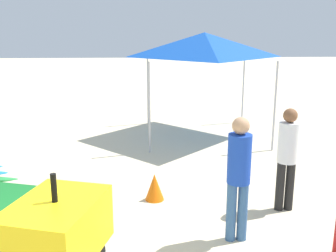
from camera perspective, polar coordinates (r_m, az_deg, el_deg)
name	(u,v)px	position (r m, az deg, el deg)	size (l,w,h in m)	color
lifeguard_near_left	(287,153)	(6.45, 17.29, -3.82)	(0.32, 0.32, 1.71)	black
lifeguard_near_center	(239,171)	(5.33, 10.44, -6.58)	(0.32, 0.32, 1.78)	#33598C
popup_canopy	(204,45)	(10.59, 5.41, 11.88)	(3.08, 3.08, 2.84)	#B2B2B7
traffic_cone_near	(155,187)	(6.78, -2.01, -9.01)	(0.33, 0.33, 0.47)	orange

